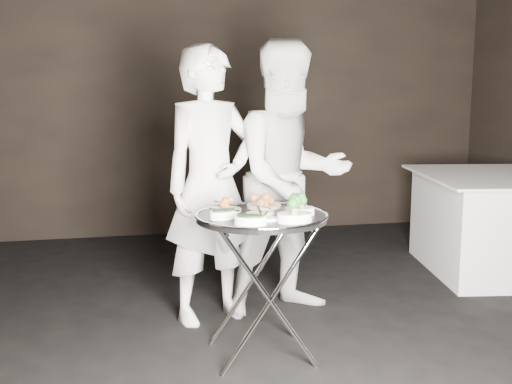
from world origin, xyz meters
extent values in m
cube|color=black|center=(0.00, 0.00, -0.03)|extent=(6.00, 7.00, 0.05)
cube|color=black|center=(0.00, 3.52, 1.50)|extent=(6.00, 0.05, 3.00)
cylinder|color=silver|center=(-0.21, 0.02, 0.41)|extent=(0.56, 0.03, 0.83)
cylinder|color=silver|center=(-0.21, 0.02, 0.41)|extent=(0.56, 0.03, 0.83)
cylinder|color=silver|center=(-0.21, 0.45, 0.41)|extent=(0.56, 0.03, 0.83)
cylinder|color=silver|center=(-0.21, 0.45, 0.41)|extent=(0.56, 0.03, 0.83)
cylinder|color=silver|center=(-0.45, 0.24, 0.79)|extent=(0.02, 0.48, 0.02)
cylinder|color=silver|center=(0.03, 0.24, 0.79)|extent=(0.02, 0.48, 0.02)
cylinder|color=black|center=(-0.21, 0.24, 0.83)|extent=(0.74, 0.74, 0.03)
torus|color=silver|center=(-0.21, 0.24, 0.84)|extent=(0.76, 0.76, 0.02)
cylinder|color=beige|center=(-0.39, 0.38, 0.85)|extent=(0.18, 0.18, 0.02)
cylinder|color=beige|center=(-0.15, 0.45, 0.85)|extent=(0.21, 0.21, 0.02)
cylinder|color=white|center=(0.04, 0.37, 0.86)|extent=(0.12, 0.12, 0.04)
cylinder|color=silver|center=(-0.39, 0.40, 0.89)|extent=(0.12, 0.15, 0.01)
cylinder|color=silver|center=(-0.16, 0.45, 0.89)|extent=(0.06, 0.18, 0.01)
cylinder|color=silver|center=(0.02, 0.37, 0.89)|extent=(0.06, 0.18, 0.01)
cylinder|color=silver|center=(-0.43, 0.19, 0.89)|extent=(0.16, 0.11, 0.01)
cylinder|color=silver|center=(0.01, 0.19, 0.89)|extent=(0.11, 0.16, 0.01)
cylinder|color=silver|center=(-0.21, 0.25, 0.89)|extent=(0.08, 0.17, 0.01)
imported|color=silver|center=(-0.40, 0.91, 0.92)|extent=(0.78, 0.66, 1.83)
imported|color=silver|center=(0.16, 0.96, 0.94)|extent=(1.04, 0.88, 1.88)
cube|color=white|center=(2.22, 1.49, 0.40)|extent=(1.29, 1.29, 0.81)
cube|color=white|center=(2.22, 1.49, 0.82)|extent=(1.46, 1.46, 0.02)
camera|label=1|loc=(-0.99, -3.23, 1.57)|focal=45.00mm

